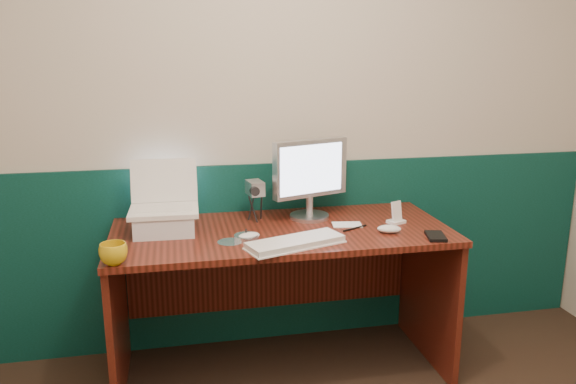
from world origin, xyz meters
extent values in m
cube|color=beige|center=(0.00, 1.75, 1.25)|extent=(3.50, 0.04, 2.50)
cube|color=#072F23|center=(0.00, 1.74, 0.50)|extent=(3.48, 0.02, 1.00)
cube|color=#37120A|center=(-0.12, 1.38, 0.38)|extent=(1.60, 0.70, 0.75)
cube|color=silver|center=(-0.66, 1.44, 0.80)|extent=(0.28, 0.24, 0.09)
cube|color=white|center=(-0.10, 1.14, 0.76)|extent=(0.45, 0.27, 0.02)
ellipsoid|color=silver|center=(0.36, 1.23, 0.77)|extent=(0.13, 0.09, 0.04)
ellipsoid|color=silver|center=(-0.29, 1.26, 0.77)|extent=(0.12, 0.09, 0.03)
imported|color=gold|center=(-0.86, 1.07, 0.79)|extent=(0.13, 0.13, 0.09)
cylinder|color=silver|center=(-0.30, 1.26, 0.76)|extent=(0.11, 0.11, 0.02)
cylinder|color=silver|center=(-0.38, 1.25, 0.75)|extent=(0.11, 0.11, 0.00)
cylinder|color=black|center=(0.22, 1.31, 0.75)|extent=(0.14, 0.07, 0.01)
cube|color=white|center=(0.21, 1.38, 0.75)|extent=(0.15, 0.12, 0.00)
cube|color=white|center=(0.45, 1.36, 0.76)|extent=(0.10, 0.09, 0.02)
cube|color=white|center=(0.45, 1.36, 0.81)|extent=(0.06, 0.05, 0.10)
cube|color=black|center=(0.54, 1.12, 0.76)|extent=(0.11, 0.15, 0.02)
camera|label=1|loc=(-0.60, -1.12, 1.57)|focal=35.00mm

